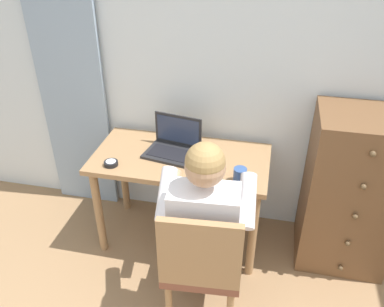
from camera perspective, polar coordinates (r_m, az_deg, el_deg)
The scene contains 10 objects.
wall_back at distance 2.69m, azimuth 8.62°, elevation 12.41°, with size 4.80×0.05×2.50m, color silver.
curtain_panel at distance 3.04m, azimuth -17.19°, elevation 10.24°, with size 0.51×0.03×2.16m, color #8EA3B7.
desk at distance 2.70m, azimuth -1.62°, elevation -2.45°, with size 1.17×0.60×0.72m.
dresser at distance 2.79m, azimuth 21.79°, elevation -5.11°, with size 0.57×0.51×1.11m.
chair at distance 2.21m, azimuth 1.38°, elevation -15.53°, with size 0.45×0.43×0.89m.
person_seated at distance 2.22m, azimuth 2.02°, elevation -8.88°, with size 0.56×0.61×1.21m.
laptop at distance 2.67m, azimuth -2.68°, elevation 1.20°, with size 0.38×0.30×0.24m.
computer_mouse at distance 2.58m, azimuth 3.28°, elevation -0.98°, with size 0.06×0.10×0.03m, color black.
desk_clock at distance 2.60m, azimuth -11.57°, elevation -1.39°, with size 0.09×0.09×0.03m.
coffee_mug at distance 2.40m, azimuth 6.98°, elevation -3.14°, with size 0.12×0.08×0.09m.
Camera 1 is at (0.15, -0.33, 2.13)m, focal length 37.06 mm.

